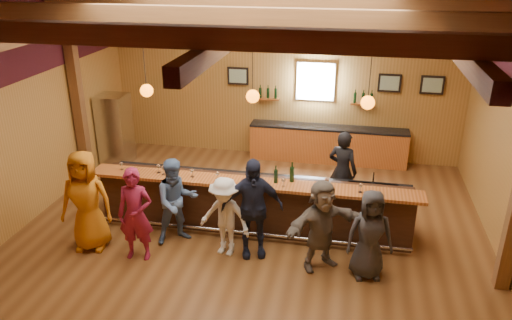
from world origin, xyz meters
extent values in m
plane|color=brown|center=(0.00, 0.00, 0.00)|extent=(9.00, 9.00, 0.00)
cube|color=olive|center=(0.00, 4.00, 2.25)|extent=(9.00, 0.04, 4.50)
cube|color=olive|center=(0.00, -4.00, 2.25)|extent=(9.00, 0.04, 4.50)
cube|color=olive|center=(-4.50, 0.00, 2.25)|extent=(0.04, 8.00, 4.50)
cube|color=#370F15|center=(0.00, 3.98, 3.65)|extent=(9.00, 0.01, 1.70)
cube|color=#370F15|center=(-4.48, 0.00, 3.65)|extent=(0.01, 8.00, 1.70)
cube|color=brown|center=(-4.35, 1.50, 2.25)|extent=(0.22, 0.22, 4.50)
cube|color=brown|center=(0.00, -3.00, 4.20)|extent=(8.80, 0.20, 0.25)
cube|color=brown|center=(0.00, -1.00, 4.20)|extent=(8.80, 0.20, 0.25)
cube|color=brown|center=(0.00, 1.00, 4.20)|extent=(8.80, 0.20, 0.25)
cube|color=brown|center=(-3.00, 0.00, 3.95)|extent=(0.18, 7.80, 0.22)
cube|color=brown|center=(0.00, 0.00, 3.95)|extent=(0.18, 7.80, 0.22)
cube|color=brown|center=(3.00, 0.00, 3.95)|extent=(0.18, 7.80, 0.22)
cube|color=black|center=(0.00, 0.00, 0.53)|extent=(6.00, 0.60, 1.05)
cube|color=#984A1B|center=(0.00, -0.18, 1.08)|extent=(6.30, 0.50, 0.06)
cube|color=black|center=(0.00, 0.38, 0.93)|extent=(6.00, 0.48, 0.05)
cube|color=black|center=(0.00, 0.38, 0.45)|extent=(6.00, 0.48, 0.90)
cube|color=silver|center=(2.00, 0.38, 0.88)|extent=(0.45, 0.40, 0.14)
cube|color=silver|center=(2.50, 0.38, 0.88)|extent=(0.45, 0.40, 0.14)
cylinder|color=silver|center=(0.00, -0.42, 0.15)|extent=(6.00, 0.06, 0.06)
cube|color=#984A1B|center=(1.20, 3.72, 0.45)|extent=(4.00, 0.50, 0.90)
cube|color=black|center=(1.20, 3.72, 0.93)|extent=(4.00, 0.52, 0.05)
cube|color=silver|center=(0.80, 3.95, 2.05)|extent=(0.95, 0.08, 0.95)
cube|color=white|center=(0.80, 3.90, 2.05)|extent=(0.78, 0.01, 0.78)
cube|color=black|center=(-1.20, 3.94, 2.10)|extent=(0.55, 0.04, 0.45)
cube|color=silver|center=(-1.20, 3.92, 2.10)|extent=(0.45, 0.01, 0.35)
cube|color=black|center=(2.60, 3.94, 2.10)|extent=(0.55, 0.04, 0.45)
cube|color=silver|center=(2.60, 3.92, 2.10)|extent=(0.45, 0.01, 0.35)
cube|color=black|center=(3.60, 3.94, 2.10)|extent=(0.55, 0.04, 0.45)
cube|color=silver|center=(3.60, 3.92, 2.10)|extent=(0.45, 0.01, 0.35)
cube|color=#984A1B|center=(-0.40, 3.88, 1.55)|extent=(0.60, 0.18, 0.04)
cylinder|color=black|center=(-0.60, 3.88, 1.70)|extent=(0.07, 0.07, 0.26)
cylinder|color=black|center=(-0.40, 3.88, 1.70)|extent=(0.07, 0.07, 0.26)
cylinder|color=black|center=(-0.20, 3.88, 1.70)|extent=(0.07, 0.07, 0.26)
cube|color=#984A1B|center=(2.00, 3.88, 1.55)|extent=(0.60, 0.18, 0.04)
cylinder|color=black|center=(1.80, 3.88, 1.70)|extent=(0.07, 0.07, 0.26)
cylinder|color=black|center=(2.00, 3.88, 1.70)|extent=(0.07, 0.07, 0.26)
cylinder|color=black|center=(2.20, 3.88, 1.70)|extent=(0.07, 0.07, 0.26)
cylinder|color=black|center=(-2.00, 0.00, 3.33)|extent=(0.01, 0.01, 1.25)
sphere|color=orange|center=(-2.00, 0.00, 2.70)|extent=(0.24, 0.24, 0.24)
cylinder|color=black|center=(0.00, 0.00, 3.33)|extent=(0.01, 0.01, 1.25)
sphere|color=orange|center=(0.00, 0.00, 2.70)|extent=(0.24, 0.24, 0.24)
cylinder|color=black|center=(2.00, 0.00, 3.33)|extent=(0.01, 0.01, 1.25)
sphere|color=orange|center=(2.00, 0.00, 2.70)|extent=(0.24, 0.24, 0.24)
cube|color=silver|center=(-4.10, 2.60, 0.90)|extent=(0.70, 0.70, 1.80)
imported|color=#B86511|center=(-2.80, -1.21, 0.95)|extent=(1.01, 0.74, 1.90)
imported|color=maroon|center=(-1.80, -1.35, 0.86)|extent=(0.66, 0.47, 1.72)
imported|color=#4F6D9E|center=(-1.29, -0.69, 0.83)|extent=(1.02, 0.98, 1.66)
imported|color=silver|center=(-0.31, -0.94, 0.75)|extent=(1.07, 0.77, 1.49)
imported|color=#1C2238|center=(0.16, -0.86, 0.93)|extent=(1.17, 0.74, 1.86)
imported|color=#665C52|center=(1.39, -1.01, 0.81)|extent=(1.49, 1.29, 1.63)
imported|color=#2B2B2D|center=(2.19, -1.12, 0.79)|extent=(0.85, 0.65, 1.57)
imported|color=black|center=(1.65, 1.23, 0.86)|extent=(0.73, 0.61, 1.72)
cylinder|color=brown|center=(0.04, -0.15, 1.24)|extent=(0.24, 0.24, 0.26)
cylinder|color=black|center=(0.46, -0.13, 1.24)|extent=(0.07, 0.07, 0.25)
cylinder|color=black|center=(0.46, -0.13, 1.41)|extent=(0.03, 0.03, 0.09)
cylinder|color=black|center=(0.74, -0.02, 1.25)|extent=(0.08, 0.08, 0.29)
cylinder|color=black|center=(0.74, -0.02, 1.45)|extent=(0.03, 0.03, 0.10)
cylinder|color=silver|center=(-2.60, -0.14, 1.11)|extent=(0.06, 0.06, 0.01)
cylinder|color=silver|center=(-2.60, -0.14, 1.16)|extent=(0.01, 0.01, 0.09)
sphere|color=silver|center=(-2.60, -0.14, 1.24)|extent=(0.07, 0.07, 0.07)
cylinder|color=silver|center=(-1.84, -0.12, 1.11)|extent=(0.07, 0.07, 0.01)
cylinder|color=silver|center=(-1.84, -0.12, 1.17)|extent=(0.01, 0.01, 0.10)
sphere|color=silver|center=(-1.84, -0.12, 1.24)|extent=(0.08, 0.08, 0.08)
cylinder|color=silver|center=(-1.71, -0.19, 1.11)|extent=(0.07, 0.07, 0.01)
cylinder|color=silver|center=(-1.71, -0.19, 1.17)|extent=(0.01, 0.01, 0.10)
sphere|color=silver|center=(-1.71, -0.19, 1.25)|extent=(0.08, 0.08, 0.08)
cylinder|color=silver|center=(-1.14, -0.19, 1.11)|extent=(0.06, 0.06, 0.01)
cylinder|color=silver|center=(-1.14, -0.19, 1.16)|extent=(0.01, 0.01, 0.09)
sphere|color=silver|center=(-1.14, -0.19, 1.24)|extent=(0.07, 0.07, 0.07)
cylinder|color=silver|center=(-0.63, -0.20, 1.11)|extent=(0.06, 0.06, 0.01)
cylinder|color=silver|center=(-0.63, -0.20, 1.16)|extent=(0.01, 0.01, 0.09)
sphere|color=silver|center=(-0.63, -0.20, 1.23)|extent=(0.07, 0.07, 0.07)
cylinder|color=silver|center=(0.62, -0.27, 1.11)|extent=(0.07, 0.07, 0.01)
cylinder|color=silver|center=(0.62, -0.27, 1.17)|extent=(0.01, 0.01, 0.10)
sphere|color=silver|center=(0.62, -0.27, 1.25)|extent=(0.08, 0.08, 0.08)
cylinder|color=silver|center=(1.40, -0.12, 1.11)|extent=(0.07, 0.07, 0.01)
cylinder|color=silver|center=(1.40, -0.12, 1.17)|extent=(0.01, 0.01, 0.10)
sphere|color=silver|center=(1.40, -0.12, 1.25)|extent=(0.08, 0.08, 0.08)
cylinder|color=silver|center=(2.00, -0.23, 1.11)|extent=(0.07, 0.07, 0.01)
cylinder|color=silver|center=(2.00, -0.23, 1.17)|extent=(0.01, 0.01, 0.10)
sphere|color=silver|center=(2.00, -0.23, 1.25)|extent=(0.08, 0.08, 0.08)
camera|label=1|loc=(1.74, -8.40, 5.09)|focal=35.00mm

